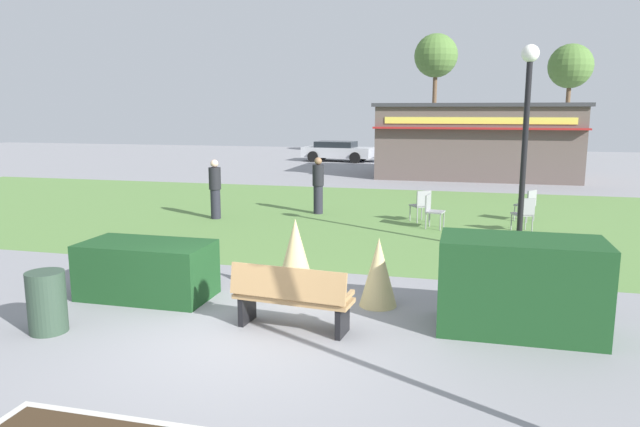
# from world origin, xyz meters

# --- Properties ---
(ground_plane) EXTENTS (80.00, 80.00, 0.00)m
(ground_plane) POSITION_xyz_m (0.00, 0.00, 0.00)
(ground_plane) COLOR gray
(lawn_patch) EXTENTS (36.00, 12.00, 0.01)m
(lawn_patch) POSITION_xyz_m (0.00, 9.51, 0.00)
(lawn_patch) COLOR #5B8442
(lawn_patch) RESTS_ON ground_plane
(park_bench) EXTENTS (1.74, 0.69, 0.95)m
(park_bench) POSITION_xyz_m (0.60, 0.49, 0.48)
(park_bench) COLOR tan
(park_bench) RESTS_ON ground_plane
(hedge_left) EXTENTS (2.12, 1.10, 0.92)m
(hedge_left) POSITION_xyz_m (-2.15, 1.33, 0.46)
(hedge_left) COLOR #19421E
(hedge_left) RESTS_ON ground_plane
(hedge_right) EXTENTS (2.20, 1.10, 1.33)m
(hedge_right) POSITION_xyz_m (3.69, 1.23, 0.66)
(hedge_right) COLOR #19421E
(hedge_right) RESTS_ON ground_plane
(ornamental_grass_behind_left) EXTENTS (0.73, 0.73, 1.33)m
(ornamental_grass_behind_left) POSITION_xyz_m (0.24, 1.91, 0.66)
(ornamental_grass_behind_left) COLOR #D1BC7F
(ornamental_grass_behind_left) RESTS_ON ground_plane
(ornamental_grass_behind_right) EXTENTS (0.60, 0.60, 1.10)m
(ornamental_grass_behind_right) POSITION_xyz_m (1.63, 1.83, 0.55)
(ornamental_grass_behind_right) COLOR #D1BC7F
(ornamental_grass_behind_right) RESTS_ON ground_plane
(lamppost_mid) EXTENTS (0.36, 0.36, 4.38)m
(lamppost_mid) POSITION_xyz_m (4.06, 5.84, 2.74)
(lamppost_mid) COLOR black
(lamppost_mid) RESTS_ON ground_plane
(trash_bin) EXTENTS (0.52, 0.52, 0.87)m
(trash_bin) POSITION_xyz_m (-2.69, -0.40, 0.43)
(trash_bin) COLOR #2D4233
(trash_bin) RESTS_ON ground_plane
(food_kiosk) EXTENTS (9.00, 5.21, 3.36)m
(food_kiosk) POSITION_xyz_m (3.30, 20.89, 1.69)
(food_kiosk) COLOR #594C47
(food_kiosk) RESTS_ON ground_plane
(cafe_chair_west) EXTENTS (0.52, 0.52, 0.89)m
(cafe_chair_west) POSITION_xyz_m (2.08, 8.23, 0.53)
(cafe_chair_west) COLOR gray
(cafe_chair_west) RESTS_ON ground_plane
(cafe_chair_east) EXTENTS (0.56, 0.56, 0.89)m
(cafe_chair_east) POSITION_xyz_m (4.37, 8.29, 0.53)
(cafe_chair_east) COLOR gray
(cafe_chair_east) RESTS_ON ground_plane
(cafe_chair_center) EXTENTS (0.61, 0.61, 0.89)m
(cafe_chair_center) POSITION_xyz_m (4.61, 9.86, 0.53)
(cafe_chair_center) COLOR gray
(cafe_chair_center) RESTS_ON ground_plane
(cafe_chair_north) EXTENTS (0.62, 0.62, 0.89)m
(cafe_chair_north) POSITION_xyz_m (1.75, 9.02, 0.53)
(cafe_chair_north) COLOR gray
(cafe_chair_north) RESTS_ON ground_plane
(person_strolling) EXTENTS (0.34, 0.34, 1.69)m
(person_strolling) POSITION_xyz_m (-3.99, 8.13, 0.86)
(person_strolling) COLOR #23232D
(person_strolling) RESTS_ON ground_plane
(person_standing) EXTENTS (0.34, 0.34, 1.69)m
(person_standing) POSITION_xyz_m (-1.35, 9.62, 0.86)
(person_standing) COLOR #23232D
(person_standing) RESTS_ON ground_plane
(parked_car_west_slot) EXTENTS (4.33, 2.31, 1.20)m
(parked_car_west_slot) POSITION_xyz_m (-4.67, 27.41, 0.64)
(parked_car_west_slot) COLOR #B7BABF
(parked_car_west_slot) RESTS_ON ground_plane
(parked_car_center_slot) EXTENTS (4.22, 2.10, 1.20)m
(parked_car_center_slot) POSITION_xyz_m (0.39, 27.41, 0.64)
(parked_car_center_slot) COLOR navy
(parked_car_center_slot) RESTS_ON ground_plane
(tree_left_bg) EXTENTS (2.80, 2.80, 7.23)m
(tree_left_bg) POSITION_xyz_m (9.13, 33.93, 5.78)
(tree_left_bg) COLOR brown
(tree_left_bg) RESTS_ON ground_plane
(tree_right_bg) EXTENTS (2.80, 2.80, 7.94)m
(tree_right_bg) POSITION_xyz_m (0.71, 32.50, 6.47)
(tree_right_bg) COLOR brown
(tree_right_bg) RESTS_ON ground_plane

